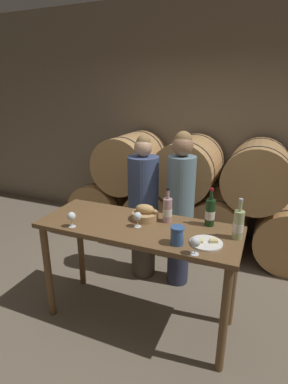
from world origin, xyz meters
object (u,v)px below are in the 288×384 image
(blue_crock, at_px, (177,235))
(bread_basket, at_px, (145,214))
(wine_glass_center, at_px, (195,243))
(wine_bottle_red, at_px, (210,212))
(wine_bottle_rose, at_px, (167,210))
(wine_bottle_white, at_px, (238,225))
(wine_glass_far_left, at_px, (71,217))
(wine_glass_left, at_px, (138,217))
(person_left, at_px, (143,208))
(person_right, at_px, (180,208))
(tasting_table, at_px, (138,240))
(cheese_plate, at_px, (206,243))

(blue_crock, distance_m, bread_basket, 0.50)
(bread_basket, xyz_separation_m, wine_glass_center, (0.54, -0.41, 0.04))
(wine_bottle_red, relative_size, wine_bottle_rose, 1.06)
(wine_bottle_white, distance_m, wine_bottle_rose, 0.59)
(wine_bottle_white, height_order, bread_basket, wine_bottle_white)
(wine_glass_far_left, bearing_deg, wine_bottle_rose, 30.06)
(wine_bottle_white, height_order, wine_glass_far_left, wine_bottle_white)
(wine_bottle_white, height_order, wine_glass_left, wine_bottle_white)
(person_left, bearing_deg, wine_glass_far_left, -104.32)
(wine_glass_left, bearing_deg, wine_bottle_red, 25.63)
(person_right, xyz_separation_m, wine_glass_left, (-0.15, -0.73, 0.18))
(tasting_table, height_order, person_left, person_left)
(blue_crock, bearing_deg, bread_basket, 140.29)
(person_right, relative_size, wine_glass_center, 12.75)
(wine_bottle_white, bearing_deg, wine_glass_left, -172.21)
(cheese_plate, bearing_deg, wine_bottle_white, 41.47)
(wine_bottle_red, bearing_deg, person_right, 129.03)
(wine_bottle_white, relative_size, blue_crock, 2.34)
(wine_bottle_rose, xyz_separation_m, cheese_plate, (0.39, -0.26, -0.10))
(bread_basket, relative_size, wine_glass_far_left, 1.77)
(tasting_table, relative_size, blue_crock, 12.29)
(person_left, bearing_deg, blue_crock, -54.10)
(wine_bottle_red, bearing_deg, tasting_table, -157.55)
(cheese_plate, bearing_deg, person_left, 136.32)
(tasting_table, distance_m, cheese_plate, 0.61)
(person_left, relative_size, cheese_plate, 6.65)
(tasting_table, xyz_separation_m, person_right, (0.16, 0.70, 0.06))
(wine_bottle_red, height_order, bread_basket, wine_bottle_red)
(wine_bottle_rose, height_order, bread_basket, wine_bottle_rose)
(wine_bottle_red, xyz_separation_m, wine_glass_far_left, (-1.03, -0.46, -0.02))
(person_right, relative_size, wine_glass_left, 12.75)
(wine_bottle_rose, bearing_deg, person_right, 94.01)
(wine_bottle_red, xyz_separation_m, cheese_plate, (0.04, -0.33, -0.11))
(cheese_plate, height_order, wine_glass_far_left, wine_glass_far_left)
(blue_crock, height_order, cheese_plate, blue_crock)
(tasting_table, height_order, wine_bottle_red, wine_bottle_red)
(person_right, bearing_deg, tasting_table, -103.17)
(wine_bottle_white, distance_m, wine_glass_center, 0.42)
(wine_glass_left, bearing_deg, wine_bottle_white, 7.79)
(tasting_table, distance_m, wine_bottle_rose, 0.36)
(wine_bottle_white, relative_size, wine_glass_left, 2.48)
(cheese_plate, bearing_deg, bread_basket, 158.03)
(wine_bottle_white, height_order, wine_glass_center, wine_bottle_white)
(person_left, height_order, wine_glass_left, person_left)
(person_left, bearing_deg, bread_basket, -65.62)
(person_left, xyz_separation_m, wine_bottle_white, (1.03, -0.62, 0.26))
(person_right, height_order, wine_glass_center, person_right)
(blue_crock, bearing_deg, person_right, 104.46)
(wine_glass_center, bearing_deg, blue_crock, 149.07)
(tasting_table, xyz_separation_m, cheese_plate, (0.59, -0.10, 0.15))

